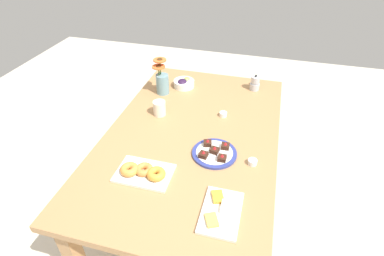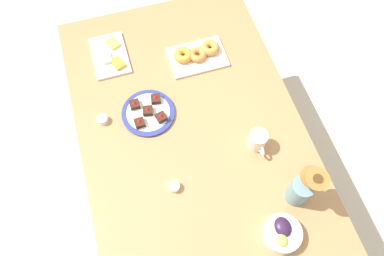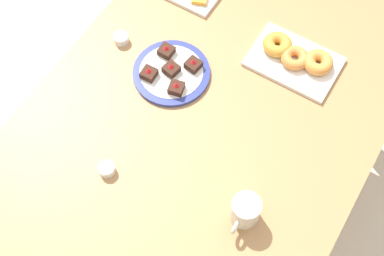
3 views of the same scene
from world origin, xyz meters
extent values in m
plane|color=beige|center=(0.00, 0.00, 0.00)|extent=(6.00, 6.00, 0.00)
cube|color=#A87A4C|center=(0.00, 0.00, 0.72)|extent=(1.60, 1.00, 0.04)
cube|color=#A87A4C|center=(0.72, -0.42, 0.35)|extent=(0.07, 0.07, 0.70)
cube|color=#A87A4C|center=(0.72, 0.42, 0.35)|extent=(0.07, 0.07, 0.70)
cylinder|color=silver|center=(0.14, 0.25, 0.79)|extent=(0.08, 0.08, 0.10)
cylinder|color=brown|center=(0.14, 0.25, 0.83)|extent=(0.07, 0.07, 0.00)
torus|color=silver|center=(0.19, 0.25, 0.79)|extent=(0.05, 0.01, 0.05)
cylinder|color=white|center=(0.54, 0.21, 0.77)|extent=(0.15, 0.15, 0.05)
ellipsoid|color=#2D1938|center=(0.52, 0.21, 0.79)|extent=(0.08, 0.07, 0.04)
ellipsoid|color=#9EC14C|center=(0.56, 0.19, 0.79)|extent=(0.05, 0.05, 0.04)
cube|color=white|center=(-0.52, -0.27, 0.75)|extent=(0.26, 0.17, 0.01)
cube|color=#EFB74C|center=(-0.58, -0.24, 0.76)|extent=(0.08, 0.07, 0.01)
cube|color=white|center=(-0.50, -0.29, 0.76)|extent=(0.07, 0.05, 0.02)
cube|color=orange|center=(-0.45, -0.24, 0.76)|extent=(0.08, 0.07, 0.02)
cube|color=white|center=(-0.39, 0.14, 0.75)|extent=(0.19, 0.28, 0.01)
torus|color=orange|center=(-0.40, 0.07, 0.77)|extent=(0.09, 0.09, 0.04)
torus|color=orange|center=(-0.38, 0.14, 0.77)|extent=(0.12, 0.12, 0.03)
torus|color=orange|center=(-0.41, 0.21, 0.77)|extent=(0.11, 0.11, 0.04)
cylinder|color=white|center=(-0.17, -0.37, 0.75)|extent=(0.05, 0.05, 0.03)
cylinder|color=#C68923|center=(-0.17, -0.37, 0.76)|extent=(0.04, 0.04, 0.01)
cylinder|color=white|center=(0.23, -0.15, 0.75)|extent=(0.05, 0.05, 0.03)
cylinder|color=maroon|center=(0.23, -0.15, 0.76)|extent=(0.04, 0.04, 0.01)
cylinder|color=navy|center=(-0.15, -0.17, 0.75)|extent=(0.24, 0.24, 0.01)
cylinder|color=white|center=(-0.15, -0.17, 0.75)|extent=(0.20, 0.20, 0.01)
cube|color=#381E14|center=(-0.20, -0.12, 0.77)|extent=(0.05, 0.05, 0.02)
cone|color=red|center=(-0.20, -0.12, 0.79)|extent=(0.02, 0.02, 0.01)
cube|color=#381E14|center=(-0.10, -0.12, 0.77)|extent=(0.05, 0.05, 0.02)
cone|color=red|center=(-0.10, -0.12, 0.79)|extent=(0.02, 0.02, 0.01)
cube|color=#381E14|center=(-0.20, -0.22, 0.77)|extent=(0.04, 0.04, 0.02)
cone|color=red|center=(-0.20, -0.22, 0.79)|extent=(0.02, 0.02, 0.01)
cube|color=#381E14|center=(-0.10, -0.22, 0.77)|extent=(0.05, 0.05, 0.02)
cone|color=red|center=(-0.10, -0.22, 0.79)|extent=(0.02, 0.02, 0.01)
cube|color=#381E14|center=(-0.15, -0.17, 0.77)|extent=(0.05, 0.05, 0.02)
cone|color=red|center=(-0.15, -0.17, 0.79)|extent=(0.02, 0.02, 0.01)
cylinder|color=#6B939E|center=(0.41, 0.33, 0.81)|extent=(0.09, 0.09, 0.14)
cylinder|color=#3D702D|center=(0.42, 0.34, 0.93)|extent=(0.01, 0.01, 0.10)
cylinder|color=orange|center=(0.42, 0.34, 0.99)|extent=(0.09, 0.09, 0.01)
cylinder|color=#472D14|center=(0.42, 0.34, 0.99)|extent=(0.04, 0.04, 0.01)
cylinder|color=#3D702D|center=(0.40, 0.34, 0.91)|extent=(0.01, 0.01, 0.06)
cylinder|color=orange|center=(0.40, 0.34, 0.95)|extent=(0.09, 0.09, 0.01)
cylinder|color=#472D14|center=(0.40, 0.34, 0.95)|extent=(0.04, 0.04, 0.01)
cylinder|color=#B7B7BC|center=(0.63, -0.31, 0.77)|extent=(0.07, 0.07, 0.05)
cylinder|color=#B7B7BC|center=(0.63, -0.31, 0.79)|extent=(0.05, 0.05, 0.01)
cylinder|color=#B7B7BC|center=(0.63, -0.31, 0.82)|extent=(0.06, 0.06, 0.04)
sphere|color=black|center=(0.63, -0.31, 0.85)|extent=(0.02, 0.02, 0.02)
cube|color=black|center=(0.68, -0.31, 0.80)|extent=(0.04, 0.01, 0.01)
camera|label=1|loc=(-1.36, -0.36, 1.83)|focal=28.00mm
camera|label=2|loc=(0.70, -0.21, 2.26)|focal=35.00mm
camera|label=3|loc=(0.61, 0.37, 2.16)|focal=50.00mm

